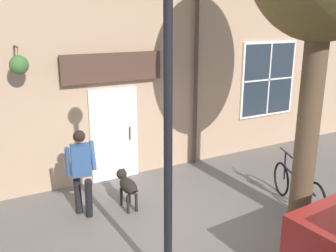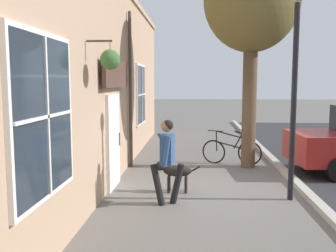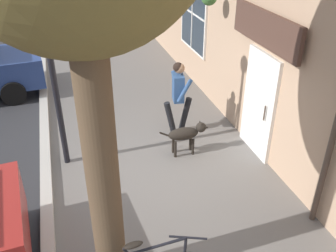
{
  "view_description": "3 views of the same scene",
  "coord_description": "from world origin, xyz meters",
  "px_view_note": "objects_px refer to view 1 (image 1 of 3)",
  "views": [
    {
      "loc": [
        5.4,
        -2.85,
        3.54
      ],
      "look_at": [
        -1.3,
        0.77,
        1.34
      ],
      "focal_mm": 40.0,
      "sensor_mm": 36.0,
      "label": 1
    },
    {
      "loc": [
        -0.37,
        -8.29,
        2.36
      ],
      "look_at": [
        -0.98,
        0.56,
        1.32
      ],
      "focal_mm": 40.0,
      "sensor_mm": 36.0,
      "label": 2
    },
    {
      "loc": [
        1.42,
        5.62,
        4.36
      ],
      "look_at": [
        -0.13,
        0.47,
        1.24
      ],
      "focal_mm": 40.0,
      "sensor_mm": 36.0,
      "label": 3
    }
  ],
  "objects_px": {
    "dog_on_leash": "(127,185)",
    "street_lamp": "(168,84)",
    "pedestrian_walking": "(81,165)",
    "leaning_bicycle": "(298,187)"
  },
  "relations": [
    {
      "from": "dog_on_leash",
      "to": "street_lamp",
      "type": "bearing_deg",
      "value": -9.25
    },
    {
      "from": "dog_on_leash",
      "to": "street_lamp",
      "type": "relative_size",
      "value": 0.24
    },
    {
      "from": "dog_on_leash",
      "to": "street_lamp",
      "type": "distance_m",
      "value": 3.35
    },
    {
      "from": "pedestrian_walking",
      "to": "dog_on_leash",
      "type": "xyz_separation_m",
      "value": [
        0.1,
        0.84,
        -0.53
      ]
    },
    {
      "from": "dog_on_leash",
      "to": "street_lamp",
      "type": "height_order",
      "value": "street_lamp"
    },
    {
      "from": "pedestrian_walking",
      "to": "dog_on_leash",
      "type": "distance_m",
      "value": 0.99
    },
    {
      "from": "pedestrian_walking",
      "to": "leaning_bicycle",
      "type": "relative_size",
      "value": 0.98
    },
    {
      "from": "leaning_bicycle",
      "to": "street_lamp",
      "type": "distance_m",
      "value": 4.22
    },
    {
      "from": "leaning_bicycle",
      "to": "dog_on_leash",
      "type": "bearing_deg",
      "value": -117.13
    },
    {
      "from": "leaning_bicycle",
      "to": "pedestrian_walking",
      "type": "bearing_deg",
      "value": -113.01
    }
  ]
}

